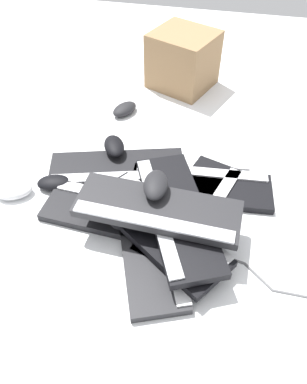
# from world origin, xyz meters

# --- Properties ---
(ground_plane) EXTENTS (3.20, 3.20, 0.00)m
(ground_plane) POSITION_xyz_m (0.00, 0.00, 0.00)
(ground_plane) COLOR white
(keyboard_0) EXTENTS (0.46, 0.30, 0.03)m
(keyboard_0) POSITION_xyz_m (0.08, 0.06, 0.01)
(keyboard_0) COLOR #232326
(keyboard_0) RESTS_ON ground
(keyboard_1) EXTENTS (0.46, 0.28, 0.03)m
(keyboard_1) POSITION_xyz_m (-0.06, 0.16, 0.01)
(keyboard_1) COLOR black
(keyboard_1) RESTS_ON ground
(keyboard_2) EXTENTS (0.19, 0.45, 0.03)m
(keyboard_2) POSITION_xyz_m (-0.16, 0.17, 0.01)
(keyboard_2) COLOR black
(keyboard_2) RESTS_ON ground
(keyboard_3) EXTENTS (0.26, 0.46, 0.03)m
(keyboard_3) POSITION_xyz_m (-0.18, -0.11, 0.01)
(keyboard_3) COLOR black
(keyboard_3) RESTS_ON ground
(keyboard_4) EXTENTS (0.18, 0.45, 0.03)m
(keyboard_4) POSITION_xyz_m (0.01, -0.05, 0.01)
(keyboard_4) COLOR black
(keyboard_4) RESTS_ON ground
(keyboard_5) EXTENTS (0.38, 0.44, 0.03)m
(keyboard_5) POSITION_xyz_m (0.06, 0.08, 0.04)
(keyboard_5) COLOR black
(keyboard_5) RESTS_ON keyboard_0
(keyboard_6) EXTENTS (0.46, 0.32, 0.03)m
(keyboard_6) POSITION_xyz_m (0.02, 0.12, 0.07)
(keyboard_6) COLOR black
(keyboard_6) RESTS_ON keyboard_5
(keyboard_7) EXTENTS (0.17, 0.45, 0.03)m
(keyboard_7) POSITION_xyz_m (0.04, 0.07, 0.10)
(keyboard_7) COLOR #232326
(keyboard_7) RESTS_ON keyboard_6
(mouse_0) EXTENTS (0.09, 0.12, 0.04)m
(mouse_0) POSITION_xyz_m (-0.07, -0.28, 0.02)
(mouse_0) COLOR black
(mouse_0) RESTS_ON ground
(mouse_1) EXTENTS (0.13, 0.10, 0.04)m
(mouse_1) POSITION_xyz_m (0.03, -0.04, 0.05)
(mouse_1) COLOR black
(mouse_1) RESTS_ON keyboard_4
(mouse_2) EXTENTS (0.13, 0.11, 0.04)m
(mouse_2) POSITION_xyz_m (-0.25, -0.14, 0.05)
(mouse_2) COLOR black
(mouse_2) RESTS_ON keyboard_3
(mouse_3) EXTENTS (0.11, 0.13, 0.04)m
(mouse_3) POSITION_xyz_m (-0.01, -0.39, 0.02)
(mouse_3) COLOR silver
(mouse_3) RESTS_ON ground
(mouse_4) EXTENTS (0.13, 0.11, 0.04)m
(mouse_4) POSITION_xyz_m (-0.51, -0.17, 0.02)
(mouse_4) COLOR black
(mouse_4) RESTS_ON ground
(mouse_5) EXTENTS (0.12, 0.08, 0.04)m
(mouse_5) POSITION_xyz_m (-0.01, 0.06, 0.14)
(mouse_5) COLOR black
(mouse_5) RESTS_ON keyboard_7
(cable_1) EXTENTS (0.14, 0.47, 0.01)m
(cable_1) POSITION_xyz_m (-0.23, 0.07, 0.00)
(cable_1) COLOR #59595B
(cable_1) RESTS_ON ground
(cardboard_box) EXTENTS (0.29, 0.30, 0.22)m
(cardboard_box) POSITION_xyz_m (-0.76, 0.01, 0.11)
(cardboard_box) COLOR olive
(cardboard_box) RESTS_ON ground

